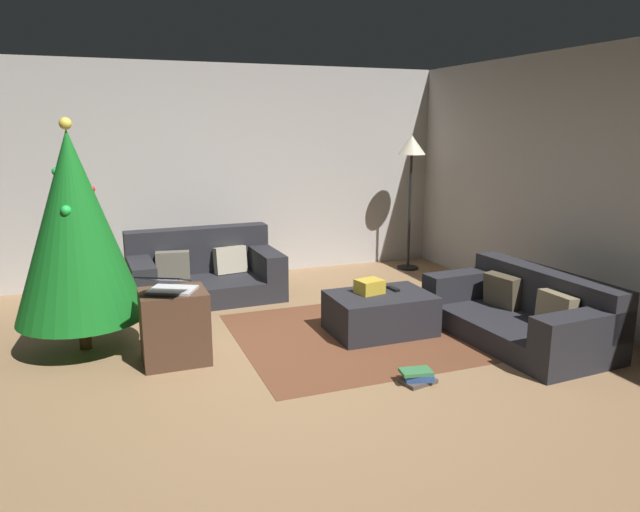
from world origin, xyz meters
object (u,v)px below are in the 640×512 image
at_px(christmas_tree, 75,226).
at_px(book_stack, 417,376).
at_px(couch_left, 203,272).
at_px(ottoman, 380,313).
at_px(tv_remote, 393,289).
at_px(corner_lamp, 411,156).
at_px(laptop, 169,286).
at_px(couch_right, 524,313).
at_px(side_table, 175,326).
at_px(gift_box, 370,286).

relative_size(christmas_tree, book_stack, 6.83).
height_order(couch_left, ottoman, couch_left).
xyz_separation_m(tv_remote, book_stack, (-0.40, -1.16, -0.33)).
relative_size(couch_left, ottoman, 1.77).
distance_m(couch_left, corner_lamp, 3.04).
bearing_deg(laptop, couch_right, -10.10).
height_order(couch_right, tv_remote, couch_right).
bearing_deg(side_table, book_stack, -33.22).
relative_size(laptop, book_stack, 1.89).
bearing_deg(laptop, corner_lamp, 32.64).
distance_m(tv_remote, corner_lamp, 2.61).
bearing_deg(couch_right, laptop, 76.69).
bearing_deg(gift_box, corner_lamp, 52.57).
height_order(gift_box, tv_remote, gift_box).
bearing_deg(couch_right, ottoman, 58.44).
relative_size(tv_remote, book_stack, 0.56).
distance_m(book_stack, corner_lamp, 3.84).
xyz_separation_m(couch_left, laptop, (-0.57, -1.82, 0.38)).
bearing_deg(corner_lamp, book_stack, -118.05).
height_order(ottoman, tv_remote, tv_remote).
xyz_separation_m(gift_box, corner_lamp, (1.53, 2.00, 1.06)).
bearing_deg(couch_left, couch_right, 134.39).
bearing_deg(corner_lamp, ottoman, -125.08).
xyz_separation_m(couch_right, gift_box, (-1.21, 0.67, 0.19)).
relative_size(gift_box, tv_remote, 1.44).
height_order(couch_left, side_table, couch_left).
bearing_deg(christmas_tree, couch_right, -17.39).
height_order(side_table, laptop, laptop).
relative_size(ottoman, gift_box, 4.00).
xyz_separation_m(couch_left, side_table, (-0.54, -1.76, 0.02)).
xyz_separation_m(ottoman, tv_remote, (0.17, 0.08, 0.20)).
bearing_deg(couch_right, side_table, 75.55).
relative_size(ottoman, tv_remote, 5.76).
height_order(couch_left, corner_lamp, corner_lamp).
height_order(book_stack, corner_lamp, corner_lamp).
relative_size(christmas_tree, corner_lamp, 1.11).
height_order(christmas_tree, book_stack, christmas_tree).
height_order(ottoman, book_stack, ottoman).
distance_m(couch_left, couch_right, 3.39).
distance_m(tv_remote, laptop, 2.08).
xyz_separation_m(christmas_tree, side_table, (0.69, -0.56, -0.77)).
height_order(tv_remote, side_table, side_table).
bearing_deg(christmas_tree, tv_remote, -9.62).
xyz_separation_m(christmas_tree, book_stack, (2.32, -1.62, -1.01)).
xyz_separation_m(ottoman, side_table, (-1.86, -0.02, 0.11)).
distance_m(ottoman, laptop, 1.94).
relative_size(laptop, corner_lamp, 0.31).
bearing_deg(tv_remote, christmas_tree, 165.36).
distance_m(tv_remote, book_stack, 1.27).
relative_size(gift_box, laptop, 0.43).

